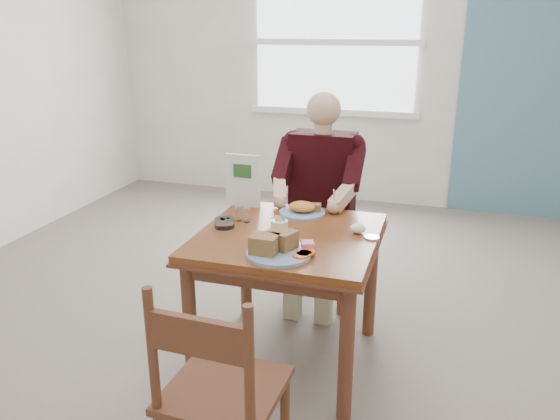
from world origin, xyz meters
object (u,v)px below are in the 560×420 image
(chair_far, at_px, (322,229))
(chair_near, at_px, (219,394))
(near_plate, at_px, (277,247))
(far_plate, at_px, (303,209))
(diner, at_px, (320,185))
(table, at_px, (288,253))

(chair_far, height_order, chair_near, same)
(near_plate, distance_m, far_plate, 0.59)
(chair_near, bearing_deg, diner, 90.70)
(diner, bearing_deg, chair_far, 90.01)
(near_plate, relative_size, far_plate, 1.12)
(table, relative_size, chair_near, 0.97)
(chair_far, distance_m, diner, 0.34)
(chair_far, relative_size, diner, 0.69)
(far_plate, bearing_deg, chair_near, -88.83)
(near_plate, bearing_deg, chair_far, 91.43)
(table, bearing_deg, diner, 90.00)
(diner, bearing_deg, near_plate, -88.44)
(table, bearing_deg, chair_near, -88.79)
(table, xyz_separation_m, near_plate, (0.03, -0.27, 0.15))
(table, relative_size, far_plate, 2.96)
(table, relative_size, diner, 0.66)
(table, bearing_deg, near_plate, -84.42)
(far_plate, bearing_deg, near_plate, -86.85)
(diner, bearing_deg, table, -90.00)
(chair_far, bearing_deg, chair_near, -89.33)
(chair_near, distance_m, near_plate, 0.77)
(chair_far, xyz_separation_m, diner, (0.00, -0.09, 0.33))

